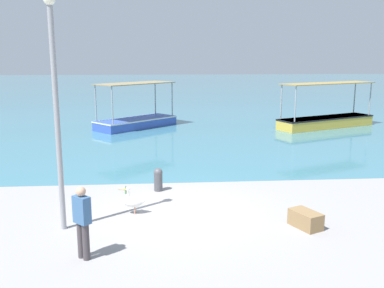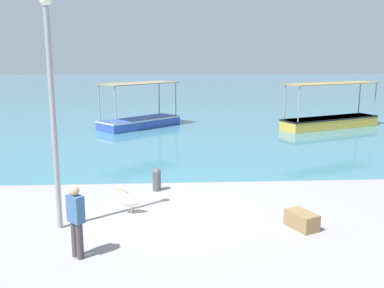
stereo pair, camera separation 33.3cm
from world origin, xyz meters
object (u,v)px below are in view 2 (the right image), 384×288
mooring_bollard (157,179)px  fishing_boat_near_right (140,119)px  fisherman_standing (76,220)px  fishing_boat_near_left (330,119)px  cargo_crate (302,220)px  glass_bottle (124,190)px  pelican (130,201)px  lamp_post (52,103)px

mooring_bollard → fishing_boat_near_right: bearing=96.1°
fisherman_standing → fishing_boat_near_left: bearing=54.2°
fishing_boat_near_left → cargo_crate: (-6.77, -15.77, -0.31)m
fishing_boat_near_right → mooring_bollard: size_ratio=6.66×
fisherman_standing → fishing_boat_near_right: bearing=89.1°
mooring_bollard → cargo_crate: (3.91, -3.47, -0.20)m
fisherman_standing → mooring_bollard: bearing=70.8°
cargo_crate → glass_bottle: cargo_crate is taller
mooring_bollard → fisherman_standing: (-1.68, -4.82, 0.48)m
glass_bottle → pelican: bearing=-79.0°
lamp_post → pelican: bearing=28.1°
fisherman_standing → cargo_crate: size_ratio=1.94×
fishing_boat_near_left → fisherman_standing: (-12.35, -17.12, 0.37)m
cargo_crate → fisherman_standing: bearing=-166.4°
lamp_post → mooring_bollard: (2.50, 3.06, -2.91)m
cargo_crate → glass_bottle: bearing=147.1°
pelican → mooring_bollard: size_ratio=1.01×
fishing_boat_near_right → fisherman_standing: (-0.28, -18.01, 0.40)m
mooring_bollard → fisherman_standing: 5.13m
fishing_boat_near_right → fisherman_standing: bearing=-90.9°
fishing_boat_near_right → pelican: bearing=-87.4°
fishing_boat_near_left → cargo_crate: size_ratio=7.95×
pelican → fisherman_standing: size_ratio=0.48×
fishing_boat_near_left → lamp_post: (-13.17, -15.35, 2.80)m
fishing_boat_near_left → glass_bottle: (-11.75, -12.53, -0.43)m
pelican → glass_bottle: (-0.36, 1.86, -0.27)m
fishing_boat_near_right → fishing_boat_near_left: (12.07, -0.89, 0.02)m
fishing_boat_near_left → glass_bottle: 17.19m
pelican → lamp_post: (-1.79, -0.95, 2.95)m
fishing_boat_near_left → lamp_post: 20.42m
fishing_boat_near_left → pelican: fishing_boat_near_left is taller
fisherman_standing → cargo_crate: bearing=13.6°
pelican → cargo_crate: bearing=-16.5°
fishing_boat_near_right → fisherman_standing: 18.02m
pelican → fishing_boat_near_left: bearing=51.7°
fishing_boat_near_left → glass_bottle: fishing_boat_near_left is taller
fishing_boat_near_right → pelican: 15.30m
fishing_boat_near_right → glass_bottle: 13.43m
pelican → lamp_post: size_ratio=0.14×
fishing_boat_near_left → pelican: (-11.39, -14.40, -0.16)m
fishing_boat_near_left → fishing_boat_near_right: bearing=175.8°
fishing_boat_near_right → fishing_boat_near_left: bearing=-4.2°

